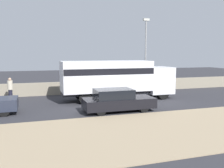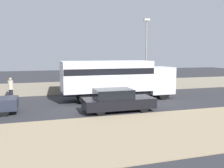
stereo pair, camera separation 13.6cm
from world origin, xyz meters
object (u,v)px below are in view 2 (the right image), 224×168
Objects in this scene: street_lamp at (146,50)px; pedestrian at (11,89)px; box_truck at (116,77)px; car_hatchback at (117,100)px.

street_lamp is 3.82× the size of pedestrian.
box_truck is (-3.89, -2.75, -2.14)m from street_lamp.
car_hatchback is at bearing -41.72° from pedestrian.
pedestrian is (-11.87, -0.43, -3.05)m from street_lamp.
pedestrian is at bearing 138.28° from car_hatchback.
box_truck is 5.00× the size of pedestrian.
pedestrian reaches higher than car_hatchback.
car_hatchback is at bearing -106.53° from box_truck.
street_lamp is at bearing 35.20° from box_truck.
box_truck is 8.35m from pedestrian.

